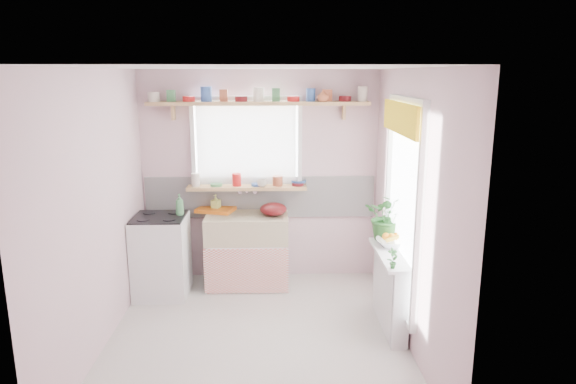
{
  "coord_description": "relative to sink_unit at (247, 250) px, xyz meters",
  "views": [
    {
      "loc": [
        0.18,
        -4.42,
        2.46
      ],
      "look_at": [
        0.31,
        0.55,
        1.3
      ],
      "focal_mm": 32.0,
      "sensor_mm": 36.0,
      "label": 1
    }
  ],
  "objects": [
    {
      "name": "cooker_bottle",
      "position": [
        -0.73,
        -0.19,
        0.6
      ],
      "size": [
        0.1,
        0.1,
        0.24
      ],
      "primitive_type": "imported",
      "rotation": [
        0.0,
        0.0,
        -0.08
      ],
      "color": "#458A51",
      "rests_on": "cooker"
    },
    {
      "name": "room",
      "position": [
        0.81,
        -0.43,
        0.94
      ],
      "size": [
        3.2,
        3.2,
        3.2
      ],
      "color": "beige",
      "rests_on": "ground"
    },
    {
      "name": "pine_shelf",
      "position": [
        0.15,
        0.18,
        1.69
      ],
      "size": [
        2.52,
        0.24,
        0.04
      ],
      "primitive_type": "cube",
      "color": "tan",
      "rests_on": "room"
    },
    {
      "name": "cooker",
      "position": [
        -0.95,
        -0.24,
        0.03
      ],
      "size": [
        0.58,
        0.58,
        0.93
      ],
      "color": "white",
      "rests_on": "ground"
    },
    {
      "name": "shelf_crockery",
      "position": [
        0.13,
        0.18,
        1.76
      ],
      "size": [
        2.47,
        0.11,
        0.12
      ],
      "color": "silver",
      "rests_on": "pine_shelf"
    },
    {
      "name": "sill_cup",
      "position": [
        0.18,
        0.13,
        0.77
      ],
      "size": [
        0.12,
        0.12,
        0.09
      ],
      "primitive_type": "imported",
      "rotation": [
        0.0,
        0.0,
        -0.06
      ],
      "color": "beige",
      "rests_on": "windowsill"
    },
    {
      "name": "sink_unit",
      "position": [
        0.0,
        0.0,
        0.0
      ],
      "size": [
        0.95,
        0.65,
        1.11
      ],
      "color": "white",
      "rests_on": "ground"
    },
    {
      "name": "fruit_bowl",
      "position": [
        1.48,
        -0.91,
        0.38
      ],
      "size": [
        0.3,
        0.3,
        0.07
      ],
      "primitive_type": "imported",
      "rotation": [
        0.0,
        0.0,
        0.0
      ],
      "color": "silver",
      "rests_on": "radiator_ledge"
    },
    {
      "name": "soap_bottle_sink",
      "position": [
        -0.38,
        0.21,
        0.52
      ],
      "size": [
        0.12,
        0.12,
        0.2
      ],
      "primitive_type": "imported",
      "rotation": [
        0.0,
        0.0,
        -0.39
      ],
      "color": "#BFCB5A",
      "rests_on": "sink_unit"
    },
    {
      "name": "herb_pot",
      "position": [
        1.36,
        -1.49,
        0.44
      ],
      "size": [
        0.12,
        0.1,
        0.19
      ],
      "primitive_type": "imported",
      "rotation": [
        0.0,
        0.0,
        0.4
      ],
      "color": "#245A24",
      "rests_on": "radiator_ledge"
    },
    {
      "name": "fruit",
      "position": [
        1.49,
        -0.9,
        0.44
      ],
      "size": [
        0.2,
        0.14,
        0.1
      ],
      "color": "orange",
      "rests_on": "fruit_bowl"
    },
    {
      "name": "dish_tray",
      "position": [
        -0.38,
        0.21,
        0.44
      ],
      "size": [
        0.5,
        0.43,
        0.04
      ],
      "primitive_type": "cube",
      "rotation": [
        0.0,
        0.0,
        -0.29
      ],
      "color": "orange",
      "rests_on": "sink_unit"
    },
    {
      "name": "sill_crockery",
      "position": [
        -0.05,
        0.19,
        0.78
      ],
      "size": [
        1.35,
        0.11,
        0.12
      ],
      "color": "silver",
      "rests_on": "windowsill"
    },
    {
      "name": "colander",
      "position": [
        0.31,
        0.01,
        0.49
      ],
      "size": [
        0.39,
        0.39,
        0.14
      ],
      "primitive_type": "ellipsoid",
      "rotation": [
        0.0,
        0.0,
        0.27
      ],
      "color": "#510D10",
      "rests_on": "sink_unit"
    },
    {
      "name": "jade_plant",
      "position": [
        1.48,
        -0.69,
        0.59
      ],
      "size": [
        0.54,
        0.51,
        0.5
      ],
      "primitive_type": "imported",
      "rotation": [
        0.0,
        0.0,
        -0.32
      ],
      "color": "#275D25",
      "rests_on": "radiator_ledge"
    },
    {
      "name": "radiator_ledge",
      "position": [
        1.45,
        -1.09,
        -0.03
      ],
      "size": [
        0.22,
        0.95,
        0.78
      ],
      "color": "white",
      "rests_on": "ground"
    },
    {
      "name": "shelf_vase",
      "position": [
        0.88,
        0.12,
        1.78
      ],
      "size": [
        0.16,
        0.16,
        0.14
      ],
      "primitive_type": "imported",
      "rotation": [
        0.0,
        0.0,
        0.22
      ],
      "color": "#B25B36",
      "rests_on": "pine_shelf"
    },
    {
      "name": "sill_bowl",
      "position": [
        0.61,
        0.25,
        0.76
      ],
      "size": [
        0.23,
        0.23,
        0.06
      ],
      "primitive_type": "imported",
      "rotation": [
        0.0,
        0.0,
        0.33
      ],
      "color": "#315FA2",
      "rests_on": "windowsill"
    },
    {
      "name": "windowsill",
      "position": [
        -0.0,
        0.19,
        0.71
      ],
      "size": [
        1.4,
        0.22,
        0.04
      ],
      "primitive_type": "cube",
      "color": "tan",
      "rests_on": "room"
    }
  ]
}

